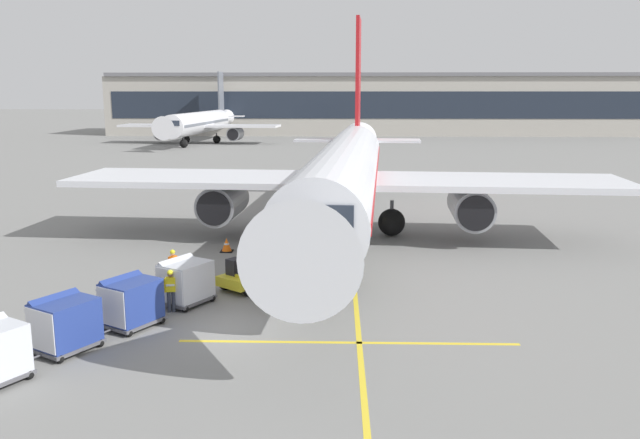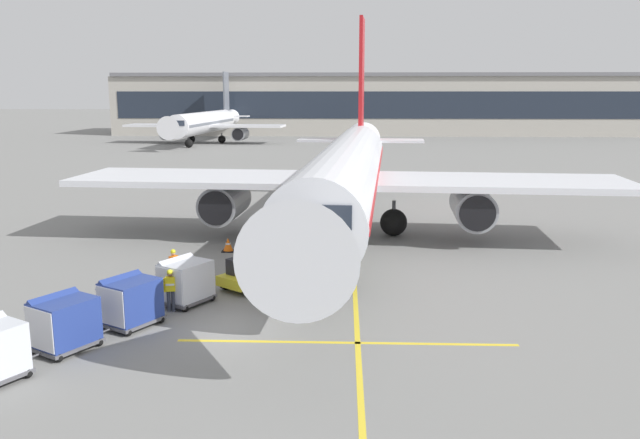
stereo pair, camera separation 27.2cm
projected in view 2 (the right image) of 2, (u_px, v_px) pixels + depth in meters
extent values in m
plane|color=slate|center=(228.00, 327.00, 24.06)|extent=(600.00, 600.00, 0.00)
cylinder|color=silver|center=(346.00, 173.00, 37.28)|extent=(6.08, 32.95, 3.74)
cube|color=red|center=(346.00, 173.00, 37.28)|extent=(6.02, 31.64, 0.45)
cone|color=silver|center=(305.00, 247.00, 19.49)|extent=(3.81, 3.99, 3.55)
cone|color=silver|center=(362.00, 142.00, 56.12)|extent=(3.60, 6.20, 3.18)
cube|color=silver|center=(208.00, 178.00, 39.10)|extent=(15.99, 7.65, 0.36)
cylinder|color=#93969E|center=(225.00, 202.00, 38.60)|extent=(2.62, 4.41, 2.32)
cylinder|color=black|center=(215.00, 208.00, 36.47)|extent=(1.98, 0.26, 1.97)
cube|color=silver|center=(494.00, 182.00, 37.28)|extent=(15.99, 7.65, 0.36)
cylinder|color=#93969E|center=(473.00, 207.00, 37.04)|extent=(2.62, 4.41, 2.32)
cylinder|color=black|center=(478.00, 214.00, 34.91)|extent=(1.98, 0.26, 1.97)
cube|color=red|center=(362.00, 79.00, 53.60)|extent=(0.56, 3.94, 9.83)
cube|color=silver|center=(361.00, 140.00, 54.31)|extent=(10.74, 3.37, 0.20)
cube|color=#1E2633|center=(315.00, 213.00, 21.93)|extent=(2.73, 1.87, 0.82)
cylinder|color=#47474C|center=(331.00, 258.00, 28.20)|extent=(0.22, 0.22, 1.36)
sphere|color=black|center=(330.00, 273.00, 28.33)|extent=(1.66, 1.66, 1.66)
cylinder|color=#47474C|center=(303.00, 210.00, 39.68)|extent=(0.22, 0.22, 1.36)
sphere|color=black|center=(303.00, 220.00, 39.81)|extent=(1.66, 1.66, 1.66)
cylinder|color=#47474C|center=(394.00, 211.00, 39.08)|extent=(0.22, 0.22, 1.36)
sphere|color=black|center=(394.00, 222.00, 39.21)|extent=(1.66, 1.66, 1.66)
cube|color=gold|center=(256.00, 276.00, 29.06)|extent=(3.34, 3.67, 0.44)
cube|color=black|center=(235.00, 266.00, 28.47)|extent=(0.81, 0.82, 0.70)
cylinder|color=#333338|center=(246.00, 262.00, 28.97)|extent=(0.08, 0.08, 0.80)
cube|color=gold|center=(273.00, 242.00, 29.67)|extent=(3.62, 4.33, 2.37)
cube|color=black|center=(273.00, 240.00, 29.65)|extent=(3.42, 4.13, 2.22)
cube|color=#333338|center=(280.00, 241.00, 29.37)|extent=(2.92, 3.77, 2.40)
cube|color=#333338|center=(266.00, 238.00, 29.92)|extent=(2.92, 3.77, 2.40)
cylinder|color=black|center=(286.00, 277.00, 29.54)|extent=(0.50, 0.57, 0.56)
cylinder|color=black|center=(263.00, 272.00, 30.46)|extent=(0.50, 0.57, 0.56)
cylinder|color=black|center=(248.00, 289.00, 27.74)|extent=(0.50, 0.57, 0.56)
cylinder|color=black|center=(225.00, 283.00, 28.66)|extent=(0.50, 0.57, 0.56)
cube|color=#515156|center=(187.00, 298.00, 26.76)|extent=(2.39, 2.54, 0.12)
cylinder|color=#4C4C51|center=(163.00, 308.00, 25.64)|extent=(0.42, 0.64, 0.07)
cube|color=silver|center=(186.00, 280.00, 26.60)|extent=(2.26, 2.40, 1.50)
cube|color=silver|center=(178.00, 266.00, 26.71)|extent=(1.64, 2.02, 0.74)
cube|color=silver|center=(169.00, 286.00, 25.80)|extent=(1.26, 0.76, 1.38)
sphere|color=black|center=(161.00, 302.00, 26.47)|extent=(0.30, 0.30, 0.30)
sphere|color=black|center=(185.00, 308.00, 25.75)|extent=(0.30, 0.30, 0.30)
sphere|color=black|center=(188.00, 292.00, 27.79)|extent=(0.30, 0.30, 0.30)
sphere|color=black|center=(212.00, 297.00, 27.07)|extent=(0.30, 0.30, 0.30)
cube|color=#515156|center=(132.00, 320.00, 24.18)|extent=(2.39, 2.54, 0.12)
cylinder|color=#4C4C51|center=(103.00, 332.00, 23.07)|extent=(0.42, 0.64, 0.07)
cube|color=navy|center=(131.00, 300.00, 24.02)|extent=(2.26, 2.40, 1.50)
cube|color=navy|center=(123.00, 285.00, 24.14)|extent=(1.64, 2.02, 0.74)
cube|color=silver|center=(110.00, 307.00, 23.23)|extent=(1.26, 0.76, 1.38)
sphere|color=black|center=(103.00, 325.00, 23.89)|extent=(0.30, 0.30, 0.30)
sphere|color=black|center=(128.00, 332.00, 23.17)|extent=(0.30, 0.30, 0.30)
sphere|color=black|center=(136.00, 313.00, 25.21)|extent=(0.30, 0.30, 0.30)
sphere|color=black|center=(161.00, 319.00, 24.50)|extent=(0.30, 0.30, 0.30)
cube|color=#515156|center=(66.00, 344.00, 21.95)|extent=(2.39, 2.54, 0.12)
cylinder|color=#4C4C51|center=(31.00, 357.00, 20.84)|extent=(0.42, 0.64, 0.07)
cube|color=navy|center=(65.00, 321.00, 21.79)|extent=(2.26, 2.40, 1.50)
cube|color=navy|center=(56.00, 304.00, 21.91)|extent=(1.64, 2.02, 0.74)
cube|color=silver|center=(39.00, 330.00, 21.00)|extent=(1.26, 0.76, 1.38)
sphere|color=black|center=(33.00, 349.00, 21.66)|extent=(0.30, 0.30, 0.30)
sphere|color=black|center=(59.00, 358.00, 20.94)|extent=(0.30, 0.30, 0.30)
sphere|color=black|center=(74.00, 334.00, 22.98)|extent=(0.30, 0.30, 0.30)
sphere|color=black|center=(99.00, 342.00, 22.27)|extent=(0.30, 0.30, 0.30)
sphere|color=black|center=(2.00, 363.00, 20.51)|extent=(0.30, 0.30, 0.30)
sphere|color=black|center=(28.00, 373.00, 19.79)|extent=(0.30, 0.30, 0.30)
cylinder|color=black|center=(175.00, 277.00, 29.09)|extent=(0.15, 0.15, 0.86)
cylinder|color=black|center=(173.00, 278.00, 28.92)|extent=(0.15, 0.15, 0.86)
cube|color=orange|center=(174.00, 262.00, 28.86)|extent=(0.36, 0.44, 0.58)
cube|color=white|center=(176.00, 262.00, 28.82)|extent=(0.13, 0.32, 0.08)
sphere|color=tan|center=(173.00, 253.00, 28.78)|extent=(0.21, 0.21, 0.21)
sphere|color=yellow|center=(173.00, 252.00, 28.77)|extent=(0.23, 0.23, 0.23)
cylinder|color=orange|center=(177.00, 262.00, 29.09)|extent=(0.09, 0.09, 0.56)
cylinder|color=orange|center=(170.00, 264.00, 28.66)|extent=(0.09, 0.09, 0.56)
cylinder|color=black|center=(262.00, 295.00, 26.52)|extent=(0.15, 0.15, 0.86)
cylinder|color=black|center=(259.00, 294.00, 26.62)|extent=(0.15, 0.15, 0.86)
cube|color=orange|center=(260.00, 278.00, 26.43)|extent=(0.45, 0.42, 0.58)
cube|color=white|center=(258.00, 278.00, 26.33)|extent=(0.28, 0.21, 0.08)
sphere|color=#9E7051|center=(260.00, 268.00, 26.35)|extent=(0.21, 0.21, 0.21)
sphere|color=yellow|center=(260.00, 266.00, 26.34)|extent=(0.23, 0.23, 0.23)
cylinder|color=orange|center=(264.00, 280.00, 26.30)|extent=(0.09, 0.09, 0.56)
cylinder|color=orange|center=(256.00, 278.00, 26.58)|extent=(0.09, 0.09, 0.56)
cylinder|color=#333847|center=(173.00, 301.00, 25.74)|extent=(0.15, 0.15, 0.86)
cylinder|color=#333847|center=(169.00, 301.00, 25.72)|extent=(0.15, 0.15, 0.86)
cube|color=yellow|center=(170.00, 284.00, 25.59)|extent=(0.42, 0.30, 0.58)
cube|color=white|center=(170.00, 285.00, 25.47)|extent=(0.34, 0.07, 0.08)
sphere|color=brown|center=(170.00, 274.00, 25.51)|extent=(0.21, 0.21, 0.21)
sphere|color=yellow|center=(170.00, 272.00, 25.50)|extent=(0.23, 0.23, 0.23)
cylinder|color=yellow|center=(176.00, 285.00, 25.63)|extent=(0.09, 0.09, 0.56)
cylinder|color=yellow|center=(164.00, 285.00, 25.57)|extent=(0.09, 0.09, 0.56)
cube|color=black|center=(228.00, 251.00, 35.50)|extent=(0.68, 0.68, 0.05)
cone|color=orange|center=(228.00, 244.00, 35.43)|extent=(0.54, 0.54, 0.71)
cylinder|color=white|center=(228.00, 244.00, 35.42)|extent=(0.30, 0.30, 0.09)
cube|color=black|center=(264.00, 247.00, 36.48)|extent=(0.66, 0.66, 0.05)
cone|color=orange|center=(264.00, 240.00, 36.40)|extent=(0.53, 0.53, 0.69)
cylinder|color=white|center=(264.00, 240.00, 36.40)|extent=(0.29, 0.29, 0.08)
cube|color=yellow|center=(352.00, 241.00, 38.06)|extent=(0.20, 110.00, 0.01)
cube|color=yellow|center=(347.00, 343.00, 22.58)|extent=(12.00, 0.20, 0.01)
cube|color=#A8A399|center=(380.00, 105.00, 135.34)|extent=(108.15, 20.85, 11.60)
cube|color=#1E2633|center=(383.00, 105.00, 125.02)|extent=(104.91, 0.10, 5.22)
cube|color=slate|center=(381.00, 75.00, 132.09)|extent=(107.07, 17.72, 0.70)
cylinder|color=white|center=(204.00, 123.00, 108.25)|extent=(5.88, 27.17, 3.60)
cube|color=slate|center=(204.00, 123.00, 108.25)|extent=(5.83, 26.10, 0.43)
cone|color=white|center=(172.00, 128.00, 93.38)|extent=(3.71, 3.87, 3.42)
cone|color=white|center=(229.00, 117.00, 124.12)|extent=(3.54, 5.99, 3.06)
cube|color=white|center=(165.00, 125.00, 109.87)|extent=(13.22, 6.47, 0.36)
cylinder|color=#93969E|center=(169.00, 133.00, 109.49)|extent=(2.52, 3.68, 2.23)
cylinder|color=black|center=(165.00, 134.00, 107.74)|extent=(1.90, 0.28, 1.89)
cube|color=white|center=(246.00, 126.00, 108.16)|extent=(13.22, 6.47, 0.36)
cylinder|color=#93969E|center=(240.00, 134.00, 107.99)|extent=(2.52, 3.68, 2.23)
cylinder|color=black|center=(238.00, 134.00, 106.23)|extent=(1.90, 0.28, 1.89)
cube|color=slate|center=(226.00, 94.00, 121.84)|extent=(0.56, 3.25, 8.09)
cube|color=white|center=(226.00, 116.00, 122.38)|extent=(8.86, 2.89, 0.20)
cube|color=#1E2633|center=(178.00, 123.00, 95.72)|extent=(2.65, 1.83, 0.79)
cylinder|color=#47474C|center=(189.00, 140.00, 100.84)|extent=(0.22, 0.22, 1.08)
sphere|color=black|center=(189.00, 143.00, 100.94)|extent=(1.32, 1.32, 1.32)
cylinder|color=#47474C|center=(191.00, 136.00, 110.34)|extent=(0.22, 0.22, 1.08)
sphere|color=black|center=(191.00, 139.00, 110.45)|extent=(1.32, 1.32, 1.32)
cylinder|color=#47474C|center=(222.00, 136.00, 109.70)|extent=(0.22, 0.22, 1.08)
sphere|color=black|center=(222.00, 139.00, 109.80)|extent=(1.32, 1.32, 1.32)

